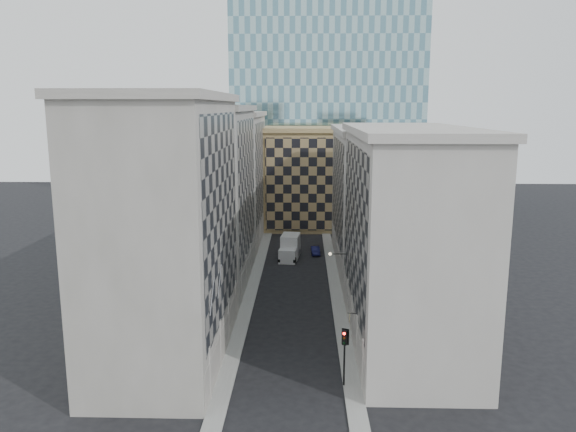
# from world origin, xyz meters

# --- Properties ---
(ground) EXTENTS (260.00, 260.00, 0.00)m
(ground) POSITION_xyz_m (0.00, 0.00, 0.00)
(ground) COLOR black
(ground) RESTS_ON ground
(sidewalk_west) EXTENTS (1.50, 100.00, 0.15)m
(sidewalk_west) POSITION_xyz_m (-5.25, 30.00, 0.07)
(sidewalk_west) COLOR gray
(sidewalk_west) RESTS_ON ground
(sidewalk_east) EXTENTS (1.50, 100.00, 0.15)m
(sidewalk_east) POSITION_xyz_m (5.25, 30.00, 0.07)
(sidewalk_east) COLOR gray
(sidewalk_east) RESTS_ON ground
(bldg_left_a) EXTENTS (10.80, 22.80, 23.70)m
(bldg_left_a) POSITION_xyz_m (-10.88, 11.00, 11.82)
(bldg_left_a) COLOR gray
(bldg_left_a) RESTS_ON ground
(bldg_left_b) EXTENTS (10.80, 22.80, 22.70)m
(bldg_left_b) POSITION_xyz_m (-10.88, 33.00, 11.32)
(bldg_left_b) COLOR #99968E
(bldg_left_b) RESTS_ON ground
(bldg_left_c) EXTENTS (10.80, 22.80, 21.70)m
(bldg_left_c) POSITION_xyz_m (-10.88, 55.00, 10.83)
(bldg_left_c) COLOR gray
(bldg_left_c) RESTS_ON ground
(bldg_right_a) EXTENTS (10.80, 26.80, 20.70)m
(bldg_right_a) POSITION_xyz_m (10.88, 15.00, 10.32)
(bldg_right_a) COLOR #AFA9A1
(bldg_right_a) RESTS_ON ground
(bldg_right_b) EXTENTS (10.80, 28.80, 19.70)m
(bldg_right_b) POSITION_xyz_m (10.89, 42.00, 9.85)
(bldg_right_b) COLOR #AFA9A1
(bldg_right_b) RESTS_ON ground
(tan_block) EXTENTS (16.80, 14.80, 18.80)m
(tan_block) POSITION_xyz_m (2.00, 67.90, 9.44)
(tan_block) COLOR tan
(tan_block) RESTS_ON ground
(church_tower) EXTENTS (7.20, 7.20, 51.50)m
(church_tower) POSITION_xyz_m (0.00, 82.00, 26.95)
(church_tower) COLOR #2E2823
(church_tower) RESTS_ON ground
(flagpoles_left) EXTENTS (0.10, 6.33, 2.33)m
(flagpoles_left) POSITION_xyz_m (-5.90, 6.00, 8.00)
(flagpoles_left) COLOR gray
(flagpoles_left) RESTS_ON ground
(bracket_lamp) EXTENTS (1.98, 0.36, 0.36)m
(bracket_lamp) POSITION_xyz_m (4.38, 24.00, 6.20)
(bracket_lamp) COLOR black
(bracket_lamp) RESTS_ON ground
(traffic_light) EXTENTS (0.58, 0.58, 4.80)m
(traffic_light) POSITION_xyz_m (4.55, 5.17, 3.59)
(traffic_light) COLOR black
(traffic_light) RESTS_ON sidewalk_east
(box_truck) EXTENTS (3.25, 6.61, 3.49)m
(box_truck) POSITION_xyz_m (-0.87, 44.57, 1.52)
(box_truck) COLOR silver
(box_truck) RESTS_ON ground
(dark_car) EXTENTS (1.50, 3.76, 1.22)m
(dark_car) POSITION_xyz_m (3.03, 47.06, 0.61)
(dark_car) COLOR #10123C
(dark_car) RESTS_ON ground
(shop_sign) EXTENTS (0.81, 0.71, 0.79)m
(shop_sign) POSITION_xyz_m (5.42, 10.75, 3.84)
(shop_sign) COLOR black
(shop_sign) RESTS_ON ground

